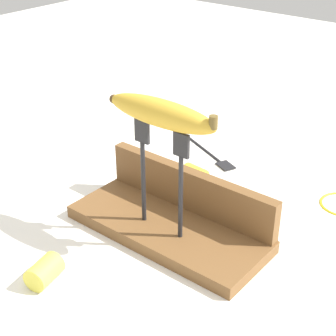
{
  "coord_description": "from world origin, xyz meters",
  "views": [
    {
      "loc": [
        0.44,
        -0.55,
        0.51
      ],
      "look_at": [
        0.0,
        0.0,
        0.12
      ],
      "focal_mm": 57.24,
      "sensor_mm": 36.0,
      "label": 1
    }
  ],
  "objects": [
    {
      "name": "wooden_board",
      "position": [
        0.0,
        0.0,
        0.01
      ],
      "size": [
        0.32,
        0.14,
        0.02
      ],
      "primitive_type": "cube",
      "color": "brown",
      "rests_on": "ground"
    },
    {
      "name": "ground_plane",
      "position": [
        0.0,
        0.0,
        0.0
      ],
      "size": [
        3.0,
        3.0,
        0.0
      ],
      "primitive_type": "plane",
      "color": "white"
    },
    {
      "name": "board_backstop",
      "position": [
        0.0,
        0.06,
        0.06
      ],
      "size": [
        0.32,
        0.02,
        0.07
      ],
      "primitive_type": "cube",
      "color": "brown",
      "rests_on": "wooden_board"
    },
    {
      "name": "banana_chunk_far",
      "position": [
        -0.06,
        -0.2,
        0.02
      ],
      "size": [
        0.05,
        0.06,
        0.04
      ],
      "color": "#DBD147",
      "rests_on": "ground"
    },
    {
      "name": "banana_raised_center",
      "position": [
        -0.0,
        -0.02,
        0.22
      ],
      "size": [
        0.19,
        0.04,
        0.04
      ],
      "color": "gold",
      "rests_on": "fork_stand_center"
    },
    {
      "name": "fork_stand_center",
      "position": [
        -0.0,
        -0.02,
        0.13
      ],
      "size": [
        0.1,
        0.01,
        0.17
      ],
      "color": "black",
      "rests_on": "wooden_board"
    },
    {
      "name": "fork_fallen_near",
      "position": [
        -0.1,
        0.27,
        0.0
      ],
      "size": [
        0.18,
        0.09,
        0.01
      ],
      "color": "black",
      "rests_on": "ground"
    },
    {
      "name": "banana_chunk_near",
      "position": [
        -0.06,
        0.15,
        0.02
      ],
      "size": [
        0.05,
        0.04,
        0.04
      ],
      "color": "yellow",
      "rests_on": "ground"
    }
  ]
}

